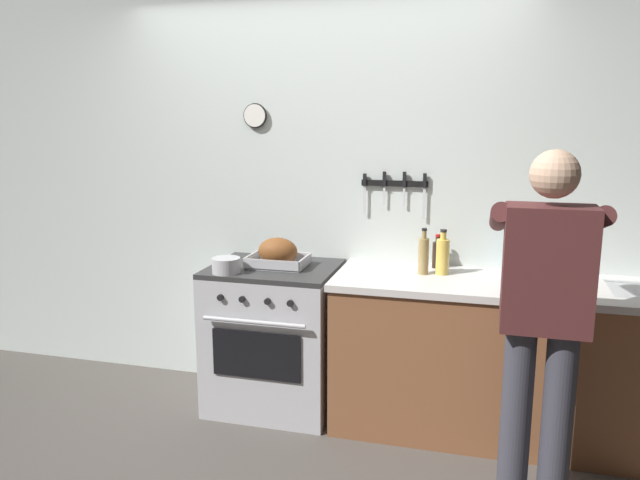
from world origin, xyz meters
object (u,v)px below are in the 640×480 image
(roasting_pan, at_px, (278,254))
(bottle_soy_sauce, at_px, (437,254))
(bottle_dish_soap, at_px, (513,256))
(bottle_vinegar, at_px, (423,255))
(person_cook, at_px, (544,309))
(saucepan, at_px, (226,265))
(cutting_board, at_px, (544,287))
(stove, at_px, (274,337))
(bottle_cooking_oil, at_px, (443,256))

(roasting_pan, xyz_separation_m, bottle_soy_sauce, (0.93, 0.22, 0.01))
(bottle_dish_soap, bearing_deg, bottle_vinegar, -165.44)
(person_cook, height_order, saucepan, person_cook)
(roasting_pan, bearing_deg, cutting_board, -3.80)
(saucepan, relative_size, bottle_vinegar, 0.61)
(bottle_soy_sauce, height_order, bottle_vinegar, bottle_vinegar)
(roasting_pan, height_order, saucepan, roasting_pan)
(person_cook, distance_m, bottle_soy_sauce, 1.01)
(bottle_soy_sauce, height_order, bottle_dish_soap, bottle_dish_soap)
(bottle_dish_soap, bearing_deg, person_cook, -82.42)
(bottle_dish_soap, bearing_deg, stove, -172.49)
(bottle_cooking_oil, xyz_separation_m, bottle_dish_soap, (0.39, 0.10, -0.00))
(cutting_board, bearing_deg, bottle_soy_sauce, 151.32)
(person_cook, distance_m, saucepan, 1.76)
(saucepan, distance_m, bottle_soy_sauce, 1.26)
(bottle_soy_sauce, distance_m, bottle_vinegar, 0.19)
(bottle_cooking_oil, relative_size, bottle_vinegar, 0.98)
(bottle_soy_sauce, bearing_deg, saucepan, -159.12)
(person_cook, xyz_separation_m, cutting_board, (0.04, 0.53, -0.04))
(stove, relative_size, bottle_cooking_oil, 3.44)
(bottle_vinegar, bearing_deg, bottle_cooking_oil, 13.65)
(saucepan, distance_m, bottle_vinegar, 1.14)
(person_cook, bearing_deg, bottle_dish_soap, 10.71)
(saucepan, distance_m, cutting_board, 1.76)
(bottle_soy_sauce, bearing_deg, cutting_board, -28.68)
(roasting_pan, height_order, bottle_vinegar, bottle_vinegar)
(roasting_pan, height_order, bottle_cooking_oil, bottle_cooking_oil)
(stove, height_order, roasting_pan, roasting_pan)
(bottle_cooking_oil, distance_m, bottle_vinegar, 0.11)
(person_cook, bearing_deg, cutting_board, -1.70)
(saucepan, bearing_deg, bottle_soy_sauce, 20.88)
(roasting_pan, xyz_separation_m, cutting_board, (1.52, -0.10, -0.07))
(stove, height_order, person_cook, person_cook)
(roasting_pan, xyz_separation_m, saucepan, (-0.24, -0.23, -0.03))
(bottle_dish_soap, bearing_deg, roasting_pan, -172.74)
(saucepan, distance_m, bottle_dish_soap, 1.66)
(saucepan, xyz_separation_m, bottle_soy_sauce, (1.17, 0.45, 0.04))
(person_cook, distance_m, bottle_vinegar, 0.91)
(cutting_board, relative_size, bottle_cooking_oil, 1.37)
(bottle_dish_soap, bearing_deg, saucepan, -165.93)
(stove, xyz_separation_m, bottle_vinegar, (0.90, 0.05, 0.56))
(roasting_pan, relative_size, bottle_vinegar, 1.31)
(person_cook, height_order, bottle_dish_soap, person_cook)
(saucepan, bearing_deg, bottle_cooking_oil, 13.83)
(stove, xyz_separation_m, bottle_cooking_oil, (1.00, 0.08, 0.56))
(bottle_dish_soap, distance_m, bottle_vinegar, 0.52)
(saucepan, distance_m, bottle_cooking_oil, 1.25)
(bottle_cooking_oil, height_order, bottle_soy_sauce, bottle_cooking_oil)
(saucepan, relative_size, bottle_soy_sauce, 0.81)
(bottle_cooking_oil, bearing_deg, roasting_pan, -175.87)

